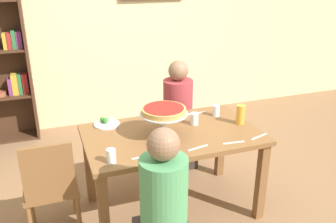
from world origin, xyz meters
TOP-DOWN VIEW (x-y plane):
  - ground_plane at (0.00, 0.00)m, footprint 12.00×12.00m
  - rear_partition at (0.00, 2.20)m, footprint 8.00×0.12m
  - dining_table at (0.00, 0.00)m, footprint 1.43×0.85m
  - diner_far_right at (0.32, 0.70)m, footprint 0.34×0.34m
  - diner_near_left at (-0.33, -0.74)m, footprint 0.34×0.34m
  - chair_head_west at (-0.99, -0.04)m, footprint 0.40×0.40m
  - deep_dish_pizza_stand at (-0.08, -0.03)m, footprint 0.38×0.38m
  - salad_plate_near_diner at (-0.48, 0.34)m, footprint 0.22×0.22m
  - salad_plate_far_diner at (0.06, 0.34)m, footprint 0.25×0.25m
  - beer_glass_amber_tall at (0.62, -0.02)m, footprint 0.07×0.07m
  - water_glass_clear_near at (-0.56, -0.31)m, footprint 0.06×0.06m
  - water_glass_clear_far at (0.24, 0.10)m, footprint 0.07×0.07m
  - water_glass_clear_spare at (0.50, 0.21)m, footprint 0.07×0.07m
  - cutlery_fork_near at (-0.33, -0.31)m, footprint 0.18×0.03m
  - cutlery_knife_near at (0.09, -0.32)m, footprint 0.18×0.05m
  - cutlery_fork_far at (0.63, -0.31)m, footprint 0.18×0.07m
  - cutlery_knife_far at (0.38, -0.33)m, footprint 0.18×0.03m
  - cutlery_spare_fork at (0.36, 0.32)m, footprint 0.18×0.02m

SIDE VIEW (x-z plane):
  - ground_plane at x=0.00m, z-range 0.00..0.00m
  - chair_head_west at x=-0.99m, z-range 0.05..0.92m
  - diner_far_right at x=0.32m, z-range -0.08..1.07m
  - diner_near_left at x=-0.33m, z-range -0.08..1.07m
  - dining_table at x=0.00m, z-range 0.27..1.01m
  - cutlery_fork_near at x=-0.33m, z-range 0.74..0.74m
  - cutlery_knife_near at x=0.09m, z-range 0.74..0.74m
  - cutlery_fork_far at x=0.63m, z-range 0.74..0.74m
  - cutlery_knife_far at x=0.38m, z-range 0.74..0.74m
  - cutlery_spare_fork at x=0.36m, z-range 0.74..0.74m
  - salad_plate_near_diner at x=-0.48m, z-range 0.72..0.79m
  - salad_plate_far_diner at x=0.06m, z-range 0.72..0.79m
  - water_glass_clear_spare at x=0.50m, z-range 0.74..0.84m
  - water_glass_clear_near at x=-0.56m, z-range 0.74..0.84m
  - water_glass_clear_far at x=0.24m, z-range 0.74..0.84m
  - beer_glass_amber_tall at x=0.62m, z-range 0.74..0.91m
  - deep_dish_pizza_stand at x=-0.08m, z-range 0.82..1.07m
  - rear_partition at x=0.00m, z-range 0.00..2.80m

